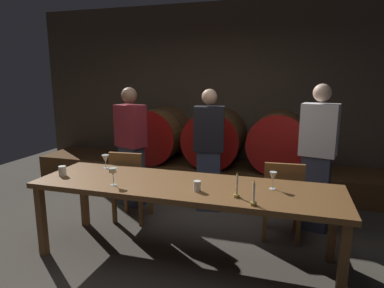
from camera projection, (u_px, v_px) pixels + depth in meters
name	position (u px, v px, depth m)	size (l,w,h in m)	color
ground_plane	(158.00, 259.00, 3.21)	(8.75, 8.75, 0.00)	#3F3A33
back_wall	(222.00, 93.00, 5.62)	(6.73, 0.24, 2.92)	#473A2D
barrel_shelf	(214.00, 174.00, 5.36)	(6.06, 0.90, 0.37)	brown
wine_barrel_left	(159.00, 134.00, 5.51)	(0.87, 0.96, 0.87)	brown
wine_barrel_center	(216.00, 137.00, 5.23)	(0.87, 0.96, 0.87)	brown
wine_barrel_right	(279.00, 141.00, 4.96)	(0.87, 0.96, 0.87)	brown
dining_table	(184.00, 191.00, 3.10)	(2.87, 0.82, 0.75)	brown
chair_left	(130.00, 183.00, 3.98)	(0.43, 0.43, 0.88)	brown
chair_right	(282.00, 197.00, 3.51)	(0.43, 0.43, 0.88)	brown
guest_left	(131.00, 147.00, 4.42)	(0.44, 0.35, 1.61)	#33384C
guest_center	(209.00, 150.00, 4.26)	(0.42, 0.30, 1.59)	#33384C
guest_right	(317.00, 158.00, 3.69)	(0.43, 0.32, 1.67)	#33384C
candle_left	(237.00, 190.00, 2.74)	(0.05, 0.05, 0.22)	olive
candle_right	(254.00, 198.00, 2.57)	(0.05, 0.05, 0.21)	olive
wine_glass_left	(105.00, 159.00, 3.60)	(0.08, 0.08, 0.15)	white
wine_glass_center	(113.00, 172.00, 3.04)	(0.08, 0.08, 0.16)	silver
wine_glass_right	(273.00, 177.00, 2.93)	(0.06, 0.06, 0.16)	silver
cup_left	(62.00, 171.00, 3.34)	(0.07, 0.07, 0.10)	white
cup_right	(197.00, 186.00, 2.89)	(0.06, 0.06, 0.09)	white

